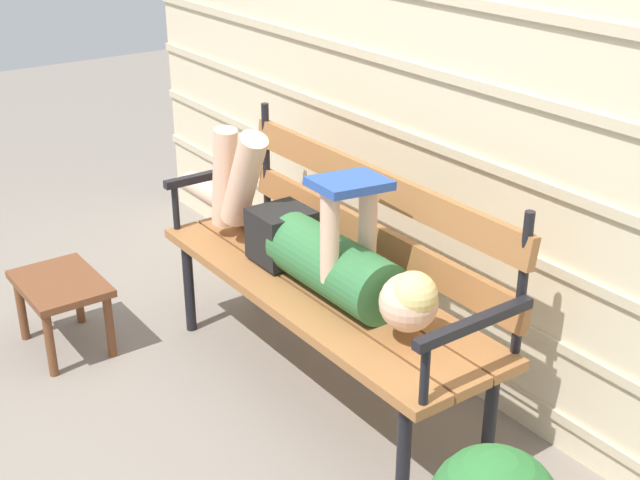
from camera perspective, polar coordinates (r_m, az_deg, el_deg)
ground_plane at (r=3.27m, az=-2.41°, el=-10.82°), size 12.00×12.00×0.00m
house_siding at (r=3.16m, az=7.38°, el=11.20°), size 4.15×0.08×2.35m
park_bench at (r=3.13m, az=1.04°, el=-1.88°), size 1.58×0.50×0.93m
reclining_person at (r=3.09m, az=-0.58°, el=-0.25°), size 1.68×0.26×0.50m
footstool at (r=3.63m, az=-16.82°, el=-3.38°), size 0.43×0.31×0.31m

